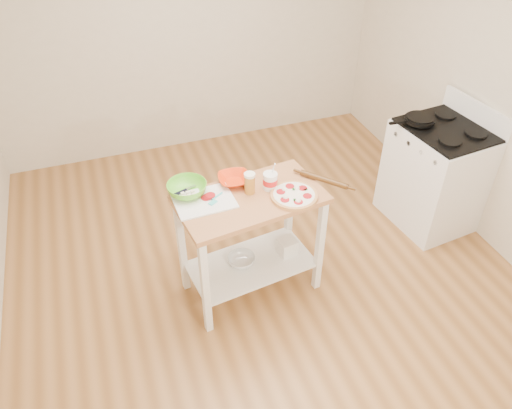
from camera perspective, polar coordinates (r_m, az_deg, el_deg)
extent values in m
cube|color=#9D6A3A|center=(4.13, 0.84, -8.20)|extent=(4.00, 4.50, 0.02)
cube|color=beige|center=(5.28, -8.07, 19.94)|extent=(4.00, 0.02, 2.70)
cube|color=#B4794A|center=(3.44, -0.65, 0.61)|extent=(1.07, 0.68, 0.04)
cube|color=white|center=(3.86, -0.58, -6.81)|extent=(0.99, 0.61, 0.02)
cube|color=white|center=(3.46, -5.80, -9.54)|extent=(0.06, 0.06, 0.86)
cube|color=white|center=(3.77, -8.48, -4.84)|extent=(0.06, 0.06, 0.86)
cube|color=white|center=(3.77, 7.29, -4.78)|extent=(0.06, 0.06, 0.86)
cube|color=white|center=(4.05, 3.77, -0.83)|extent=(0.06, 0.06, 0.86)
cube|color=white|center=(4.66, 19.72, 3.03)|extent=(0.71, 0.80, 0.92)
cube|color=black|center=(4.42, 21.01, 7.99)|extent=(0.66, 0.76, 0.02)
cube|color=white|center=(4.59, 23.95, 9.59)|extent=(0.11, 0.74, 0.18)
cylinder|color=black|center=(4.41, 18.20, 9.22)|extent=(0.25, 0.25, 0.03)
cube|color=black|center=(4.31, 15.94, 9.02)|extent=(0.16, 0.04, 0.02)
cylinder|color=tan|center=(3.43, 4.35, 0.95)|extent=(0.33, 0.33, 0.02)
cylinder|color=tan|center=(3.42, 4.36, 1.11)|extent=(0.33, 0.33, 0.01)
cylinder|color=white|center=(3.42, 4.36, 1.12)|extent=(0.29, 0.29, 0.01)
cylinder|color=#A91319|center=(3.48, 5.38, 1.86)|extent=(0.06, 0.06, 0.01)
cylinder|color=#A91319|center=(3.49, 3.88, 2.10)|extent=(0.06, 0.06, 0.01)
cylinder|color=#A91319|center=(3.43, 2.85, 1.46)|extent=(0.06, 0.06, 0.01)
cylinder|color=#A91319|center=(3.36, 3.32, 0.54)|extent=(0.06, 0.06, 0.01)
cylinder|color=#A91319|center=(3.35, 4.87, 0.29)|extent=(0.06, 0.06, 0.01)
cylinder|color=#A91319|center=(3.41, 5.89, 0.97)|extent=(0.06, 0.06, 0.01)
sphere|color=white|center=(3.47, 4.68, 1.85)|extent=(0.04, 0.04, 0.04)
sphere|color=white|center=(3.45, 3.29, 1.70)|extent=(0.04, 0.04, 0.04)
sphere|color=white|center=(3.38, 3.39, 0.80)|extent=(0.04, 0.04, 0.04)
sphere|color=white|center=(3.36, 4.84, 0.39)|extent=(0.04, 0.04, 0.04)
plane|color=#0E4C12|center=(3.46, 5.70, 1.73)|extent=(0.03, 0.03, 0.00)
plane|color=#0E4C12|center=(3.46, 4.32, 1.77)|extent=(0.04, 0.04, 0.00)
plane|color=#0E4C12|center=(3.44, 3.20, 1.65)|extent=(0.04, 0.04, 0.00)
plane|color=#0E4C12|center=(3.38, 3.21, 0.83)|extent=(0.03, 0.03, 0.00)
plane|color=#0E4C12|center=(3.36, 4.44, 0.53)|extent=(0.04, 0.04, 0.00)
cube|color=white|center=(3.40, -5.93, 0.39)|extent=(0.41, 0.31, 0.01)
cube|color=#F4EACC|center=(3.42, -8.21, 0.84)|extent=(0.02, 0.02, 0.02)
cube|color=#F4EACC|center=(3.43, -7.65, 0.97)|extent=(0.02, 0.02, 0.02)
cube|color=#F4EACC|center=(3.43, -7.09, 1.11)|extent=(0.02, 0.02, 0.02)
cube|color=#F4EACC|center=(3.45, -8.36, 1.17)|extent=(0.02, 0.02, 0.02)
cube|color=#F4EACC|center=(3.45, -7.81, 1.30)|extent=(0.02, 0.02, 0.02)
cube|color=#F4EACC|center=(3.46, -7.25, 1.43)|extent=(0.02, 0.02, 0.02)
cylinder|color=#A91319|center=(3.41, -5.72, 0.79)|extent=(0.07, 0.07, 0.01)
cylinder|color=#A91319|center=(3.41, -5.49, 0.93)|extent=(0.07, 0.07, 0.01)
cylinder|color=#A91319|center=(3.41, -5.25, 1.06)|extent=(0.07, 0.07, 0.01)
cube|color=#44C9CE|center=(3.37, -4.95, 0.23)|extent=(0.07, 0.06, 0.01)
cylinder|color=#44C9CE|center=(3.42, -4.46, 0.98)|extent=(0.09, 0.06, 0.01)
cube|color=silver|center=(3.54, -6.92, 2.17)|extent=(0.18, 0.08, 0.00)
cube|color=black|center=(3.48, -8.64, 1.37)|extent=(0.10, 0.05, 0.01)
imported|color=red|center=(3.55, -2.50, 2.88)|extent=(0.25, 0.25, 0.06)
imported|color=#65CB32|center=(3.46, -7.89, 1.78)|extent=(0.32, 0.32, 0.09)
cylinder|color=#AD7127|center=(3.43, -0.73, 2.33)|extent=(0.07, 0.07, 0.14)
cylinder|color=white|center=(3.39, -0.74, 3.40)|extent=(0.08, 0.08, 0.02)
cylinder|color=white|center=(3.47, 1.63, 2.70)|extent=(0.10, 0.10, 0.12)
cylinder|color=red|center=(3.47, 1.63, 2.70)|extent=(0.10, 0.10, 0.04)
cylinder|color=silver|center=(3.43, 1.97, 4.06)|extent=(0.01, 0.06, 0.13)
cylinder|color=#503012|center=(3.59, 7.76, 2.81)|extent=(0.27, 0.30, 0.04)
imported|color=silver|center=(3.83, -1.67, -6.38)|extent=(0.22, 0.22, 0.07)
cube|color=white|center=(3.89, 3.57, -4.81)|extent=(0.15, 0.15, 0.13)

